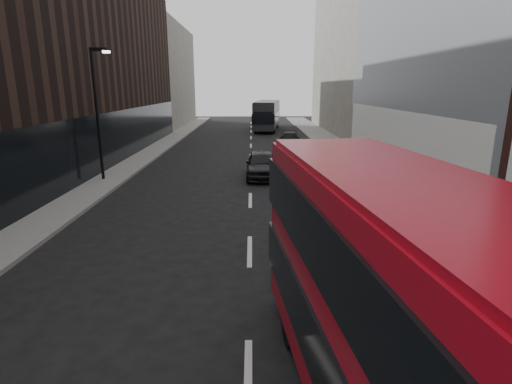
{
  "coord_description": "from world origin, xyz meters",
  "views": [
    {
      "loc": [
        0.08,
        -4.03,
        5.15
      ],
      "look_at": [
        0.19,
        6.02,
        2.5
      ],
      "focal_mm": 28.0,
      "sensor_mm": 36.0,
      "label": 1
    }
  ],
  "objects_px": {
    "car_a": "(262,164)",
    "red_bus": "(429,339)",
    "car_b": "(287,158)",
    "street_lamp": "(98,106)",
    "grey_bus": "(267,115)",
    "car_c": "(290,139)"
  },
  "relations": [
    {
      "from": "car_a",
      "to": "red_bus",
      "type": "bearing_deg",
      "value": -85.22
    },
    {
      "from": "car_b",
      "to": "car_a",
      "type": "bearing_deg",
      "value": -124.03
    },
    {
      "from": "street_lamp",
      "to": "red_bus",
      "type": "bearing_deg",
      "value": -59.83
    },
    {
      "from": "grey_bus",
      "to": "car_b",
      "type": "height_order",
      "value": "grey_bus"
    },
    {
      "from": "car_a",
      "to": "street_lamp",
      "type": "bearing_deg",
      "value": -173.42
    },
    {
      "from": "red_bus",
      "to": "car_a",
      "type": "bearing_deg",
      "value": 88.45
    },
    {
      "from": "street_lamp",
      "to": "car_b",
      "type": "xyz_separation_m",
      "value": [
        10.58,
        3.58,
        -3.5
      ]
    },
    {
      "from": "car_b",
      "to": "car_c",
      "type": "relative_size",
      "value": 0.97
    },
    {
      "from": "street_lamp",
      "to": "car_c",
      "type": "relative_size",
      "value": 1.65
    },
    {
      "from": "red_bus",
      "to": "car_b",
      "type": "xyz_separation_m",
      "value": [
        0.17,
        21.48,
        -1.56
      ]
    },
    {
      "from": "car_c",
      "to": "red_bus",
      "type": "bearing_deg",
      "value": -87.01
    },
    {
      "from": "street_lamp",
      "to": "car_c",
      "type": "bearing_deg",
      "value": 49.55
    },
    {
      "from": "red_bus",
      "to": "car_b",
      "type": "bearing_deg",
      "value": 83.39
    },
    {
      "from": "car_b",
      "to": "car_c",
      "type": "bearing_deg",
      "value": 82.79
    },
    {
      "from": "grey_bus",
      "to": "car_b",
      "type": "distance_m",
      "value": 24.23
    },
    {
      "from": "street_lamp",
      "to": "car_a",
      "type": "height_order",
      "value": "street_lamp"
    },
    {
      "from": "grey_bus",
      "to": "car_a",
      "type": "xyz_separation_m",
      "value": [
        -1.32,
        -26.78,
        -1.11
      ]
    },
    {
      "from": "street_lamp",
      "to": "red_bus",
      "type": "xyz_separation_m",
      "value": [
        10.41,
        -17.9,
        -1.94
      ]
    },
    {
      "from": "car_a",
      "to": "car_c",
      "type": "xyz_separation_m",
      "value": [
        2.84,
        12.76,
        -0.16
      ]
    },
    {
      "from": "car_a",
      "to": "car_b",
      "type": "distance_m",
      "value": 3.09
    },
    {
      "from": "car_c",
      "to": "car_a",
      "type": "bearing_deg",
      "value": -97.19
    },
    {
      "from": "car_a",
      "to": "car_b",
      "type": "height_order",
      "value": "car_a"
    }
  ]
}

